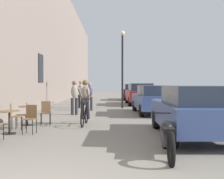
% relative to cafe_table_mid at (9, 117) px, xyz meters
% --- Properties ---
extents(building_facade_left, '(0.54, 68.00, 10.50)m').
position_rel_cafe_table_mid_xyz_m(building_facade_left, '(-1.30, 9.36, 4.73)').
color(building_facade_left, gray).
rests_on(building_facade_left, ground_plane).
extents(cafe_table_mid, '(0.64, 0.64, 0.72)m').
position_rel_cafe_table_mid_xyz_m(cafe_table_mid, '(0.00, 0.00, 0.00)').
color(cafe_table_mid, black).
rests_on(cafe_table_mid, ground_plane).
extents(cafe_chair_mid_toward_street, '(0.46, 0.46, 0.89)m').
position_rel_cafe_table_mid_xyz_m(cafe_chair_mid_toward_street, '(-0.07, 0.64, -0.00)').
color(cafe_chair_mid_toward_street, black).
rests_on(cafe_chair_mid_toward_street, ground_plane).
extents(cafe_chair_mid_toward_wall, '(0.42, 0.42, 0.89)m').
position_rel_cafe_table_mid_xyz_m(cafe_chair_mid_toward_wall, '(0.63, 0.08, -0.00)').
color(cafe_chair_mid_toward_wall, black).
rests_on(cafe_chair_mid_toward_wall, ground_plane).
extents(cafe_table_far, '(0.64, 0.64, 0.72)m').
position_rel_cafe_table_mid_xyz_m(cafe_table_far, '(0.03, 1.71, 0.00)').
color(cafe_table_far, black).
rests_on(cafe_table_far, ground_plane).
extents(cafe_chair_far_toward_street, '(0.45, 0.45, 0.89)m').
position_rel_cafe_table_mid_xyz_m(cafe_chair_far_toward_street, '(0.11, 1.06, -0.00)').
color(cafe_chair_far_toward_street, black).
rests_on(cafe_chair_far_toward_street, ground_plane).
extents(cafe_chair_far_toward_wall, '(0.43, 0.43, 0.89)m').
position_rel_cafe_table_mid_xyz_m(cafe_chair_far_toward_wall, '(0.71, 1.79, -0.00)').
color(cafe_chair_far_toward_wall, black).
rests_on(cafe_chair_far_toward_wall, ground_plane).
extents(cyclist_on_bicycle, '(0.52, 1.76, 1.74)m').
position_rel_cafe_table_mid_xyz_m(cyclist_on_bicycle, '(2.17, 1.89, 0.29)').
color(cyclist_on_bicycle, black).
rests_on(cyclist_on_bicycle, ground_plane).
extents(pedestrian_near, '(0.36, 0.27, 1.70)m').
position_rel_cafe_table_mid_xyz_m(pedestrian_near, '(1.36, 5.04, 0.44)').
color(pedestrian_near, '#26262D').
rests_on(pedestrian_near, ground_plane).
extents(pedestrian_mid, '(0.36, 0.27, 1.62)m').
position_rel_cafe_table_mid_xyz_m(pedestrian_mid, '(1.96, 7.17, 0.39)').
color(pedestrian_mid, '#26262D').
rests_on(pedestrian_mid, ground_plane).
extents(pedestrian_far, '(0.38, 0.30, 1.75)m').
position_rel_cafe_table_mid_xyz_m(pedestrian_far, '(1.28, 8.69, 0.47)').
color(pedestrian_far, '#26262D').
rests_on(pedestrian_far, ground_plane).
extents(pedestrian_furthest, '(0.36, 0.26, 1.73)m').
position_rel_cafe_table_mid_xyz_m(pedestrian_furthest, '(1.24, 10.99, 0.45)').
color(pedestrian_furthest, '#26262D').
rests_on(pedestrian_furthest, ground_plane).
extents(street_lamp, '(0.32, 0.32, 4.90)m').
position_rel_cafe_table_mid_xyz_m(street_lamp, '(3.93, 8.61, 2.59)').
color(street_lamp, black).
rests_on(street_lamp, ground_plane).
extents(parked_car_nearest, '(1.87, 4.26, 1.50)m').
position_rel_cafe_table_mid_xyz_m(parked_car_nearest, '(5.49, -0.56, 0.26)').
color(parked_car_nearest, '#384C84').
rests_on(parked_car_nearest, ground_plane).
extents(parked_car_second, '(1.84, 4.16, 1.47)m').
position_rel_cafe_table_mid_xyz_m(parked_car_second, '(5.36, 5.46, 0.24)').
color(parked_car_second, '#384C84').
rests_on(parked_car_second, ground_plane).
extents(parked_car_third, '(1.90, 4.43, 1.57)m').
position_rel_cafe_table_mid_xyz_m(parked_car_third, '(5.34, 11.43, 0.29)').
color(parked_car_third, maroon).
rests_on(parked_car_third, ground_plane).
extents(parked_car_fourth, '(1.89, 4.30, 1.51)m').
position_rel_cafe_table_mid_xyz_m(parked_car_fourth, '(5.33, 17.06, 0.26)').
color(parked_car_fourth, black).
rests_on(parked_car_fourth, ground_plane).
extents(parked_motorcycle, '(0.62, 2.14, 0.92)m').
position_rel_cafe_table_mid_xyz_m(parked_motorcycle, '(4.37, -2.50, -0.12)').
color(parked_motorcycle, black).
rests_on(parked_motorcycle, ground_plane).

